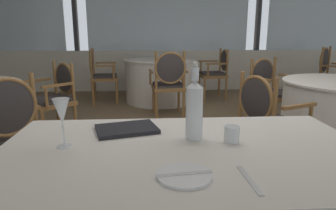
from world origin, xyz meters
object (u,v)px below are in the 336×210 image
Objects in this scene: menu_book at (127,129)px; dining_chair_3_2 at (99,72)px; dining_chair_2_2 at (3,127)px; dining_chair_2_3 at (55,94)px; water_bottle at (194,108)px; dining_chair_3_3 at (169,79)px; dining_chair_0_1 at (266,116)px; dining_chair_3_1 at (154,64)px; water_tumbler at (232,134)px; wine_glass at (62,113)px; dining_chair_1_2 at (331,71)px; dining_chair_3_0 at (217,70)px; side_plate at (185,175)px; dining_chair_0_0 at (269,87)px.

dining_chair_3_2 is at bearing 85.37° from menu_book.
dining_chair_2_2 is 1.36m from dining_chair_2_3.
water_bottle reaches higher than dining_chair_2_2.
dining_chair_3_3 is (1.39, 2.12, 0.02)m from dining_chair_2_2.
water_bottle is 1.47m from dining_chair_0_1.
dining_chair_3_1 reaches higher than dining_chair_2_2.
dining_chair_3_2 is (-1.87, 2.86, 0.04)m from dining_chair_0_1.
water_tumbler is at bearing 176.46° from dining_chair_3_3.
wine_glass is at bearing -173.40° from water_bottle.
dining_chair_1_2 reaches higher than dining_chair_3_2.
dining_chair_0_1 reaches higher than water_tumbler.
dining_chair_3_3 is at bearing -78.47° from dining_chair_2_2.
dining_chair_1_2 is at bearing -100.84° from dining_chair_2_2.
menu_book is 1.55m from dining_chair_0_1.
dining_chair_2_2 is at bearing 49.43° from dining_chair_3_0.
dining_chair_1_2 reaches higher than dining_chair_3_0.
side_plate is at bearing 177.62° from dining_chair_2_2.
water_bottle reaches higher than side_plate.
dining_chair_3_1 is at bearing 92.80° from water_tumbler.
dining_chair_1_2 is 2.00m from dining_chair_3_0.
wine_glass is at bearing 62.19° from dining_chair_2_3.
side_plate is 0.66× the size of menu_book.
wine_glass is 2.50m from dining_chair_2_3.
dining_chair_3_0 is 0.98× the size of dining_chair_3_2.
water_bottle is 4.35m from dining_chair_3_0.
menu_book is at bearing -174.39° from dining_chair_2_2.
menu_book is (-0.32, 0.13, -0.13)m from water_bottle.
wine_glass is 0.35m from menu_book.
dining_chair_2_2 is at bearing 144.42° from water_bottle.
dining_chair_2_3 is (-2.12, 1.13, -0.00)m from dining_chair_0_1.
water_tumbler is at bearing 76.88° from dining_chair_2_3.
dining_chair_3_2 is 0.97× the size of dining_chair_3_3.
water_tumbler is 4.89m from dining_chair_1_2.
dining_chair_0_0 is 2.20m from dining_chair_1_2.
dining_chair_0_1 is 0.92× the size of dining_chair_3_3.
dining_chair_2_2 reaches higher than side_plate.
water_tumbler is at bearing -78.20° from dining_chair_3_2.
dining_chair_3_3 is (1.15, -0.97, 0.00)m from dining_chair_3_2.
water_tumbler is 0.08× the size of dining_chair_2_2.
dining_chair_3_3 is at bearing 88.18° from dining_chair_0_1.
dining_chair_3_0 is at bearing 0.00° from dining_chair_3_2.
water_bottle is 0.36× the size of dining_chair_3_3.
side_plate is 0.59m from wine_glass.
dining_chair_3_2 is at bearing 100.45° from dining_chair_0_1.
dining_chair_3_0 is at bearing 55.97° from menu_book.
dining_chair_2_2 is 4.42m from dining_chair_3_1.
dining_chair_0_1 reaches higher than dining_chair_2_3.
dining_chair_1_2 is (3.03, 3.90, -0.34)m from water_bottle.
dining_chair_0_1 is at bearing -81.46° from dining_chair_1_2.
wine_glass reaches higher than dining_chair_2_3.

